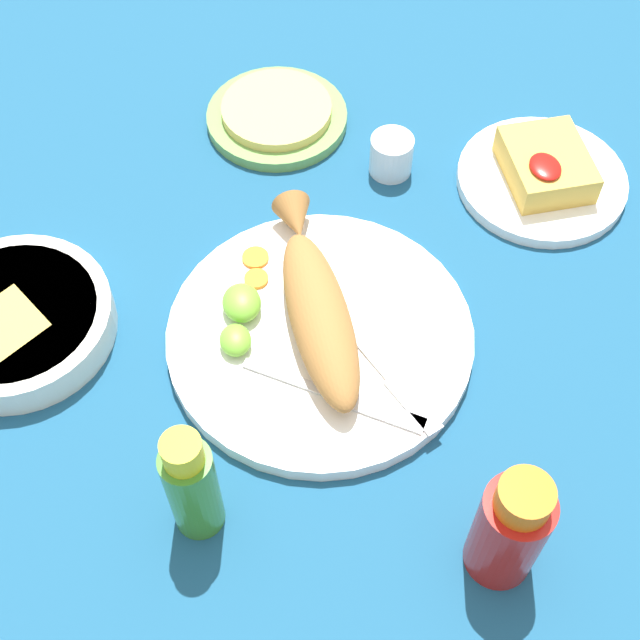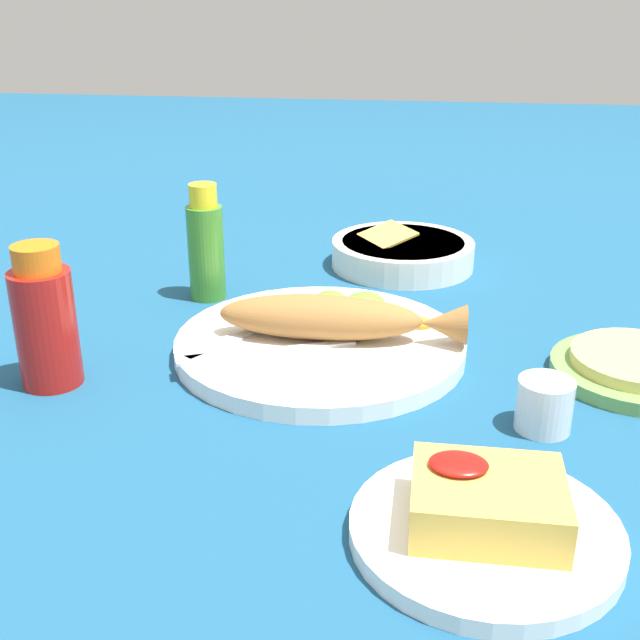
{
  "view_description": "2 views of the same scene",
  "coord_description": "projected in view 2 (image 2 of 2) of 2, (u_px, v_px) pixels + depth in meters",
  "views": [
    {
      "loc": [
        0.48,
        -0.1,
        0.76
      ],
      "look_at": [
        0.0,
        0.0,
        0.04
      ],
      "focal_mm": 50.0,
      "sensor_mm": 36.0,
      "label": 1
    },
    {
      "loc": [
        -0.11,
        0.77,
        0.37
      ],
      "look_at": [
        0.0,
        0.0,
        0.04
      ],
      "focal_mm": 45.0,
      "sensor_mm": 36.0,
      "label": 2
    }
  ],
  "objects": [
    {
      "name": "ground_plane",
      "position": [
        320.0,
        353.0,
        0.86
      ],
      "size": [
        4.0,
        4.0,
        0.0
      ],
      "primitive_type": "plane",
      "color": "navy"
    },
    {
      "name": "main_plate",
      "position": [
        320.0,
        345.0,
        0.85
      ],
      "size": [
        0.31,
        0.31,
        0.02
      ],
      "primitive_type": "cylinder",
      "color": "white",
      "rests_on": "ground_plane"
    },
    {
      "name": "fried_fish",
      "position": [
        335.0,
        318.0,
        0.84
      ],
      "size": [
        0.26,
        0.06,
        0.05
      ],
      "rotation": [
        0.0,
        0.0,
        0.03
      ],
      "color": "#996633",
      "rests_on": "main_plate"
    },
    {
      "name": "fork_near",
      "position": [
        255.0,
        353.0,
        0.81
      ],
      "size": [
        0.18,
        0.08,
        0.0
      ],
      "rotation": [
        0.0,
        0.0,
        6.68
      ],
      "color": "silver",
      "rests_on": "main_plate"
    },
    {
      "name": "fork_far",
      "position": [
        244.0,
        334.0,
        0.85
      ],
      "size": [
        0.11,
        0.16,
        0.0
      ],
      "rotation": [
        0.0,
        0.0,
        7.26
      ],
      "color": "silver",
      "rests_on": "main_plate"
    },
    {
      "name": "carrot_slice_near",
      "position": [
        420.0,
        323.0,
        0.88
      ],
      "size": [
        0.03,
        0.03,
        0.0
      ],
      "primitive_type": "cylinder",
      "color": "orange",
      "rests_on": "main_plate"
    },
    {
      "name": "carrot_slice_mid",
      "position": [
        395.0,
        321.0,
        0.89
      ],
      "size": [
        0.03,
        0.03,
        0.0
      ],
      "primitive_type": "cylinder",
      "color": "orange",
      "rests_on": "main_plate"
    },
    {
      "name": "lime_wedge_main",
      "position": [
        365.0,
        304.0,
        0.91
      ],
      "size": [
        0.05,
        0.04,
        0.03
      ],
      "primitive_type": "ellipsoid",
      "color": "#6BB233",
      "rests_on": "main_plate"
    },
    {
      "name": "lime_wedge_side",
      "position": [
        331.0,
        300.0,
        0.92
      ],
      "size": [
        0.04,
        0.03,
        0.02
      ],
      "primitive_type": "ellipsoid",
      "color": "#6BB233",
      "rests_on": "main_plate"
    },
    {
      "name": "hot_sauce_bottle_red",
      "position": [
        45.0,
        321.0,
        0.77
      ],
      "size": [
        0.06,
        0.06,
        0.14
      ],
      "color": "#B21914",
      "rests_on": "ground_plane"
    },
    {
      "name": "hot_sauce_bottle_green",
      "position": [
        206.0,
        246.0,
        0.98
      ],
      "size": [
        0.04,
        0.04,
        0.14
      ],
      "color": "#3D8428",
      "rests_on": "ground_plane"
    },
    {
      "name": "salt_cup",
      "position": [
        544.0,
        408.0,
        0.7
      ],
      "size": [
        0.05,
        0.05,
        0.05
      ],
      "color": "silver",
      "rests_on": "ground_plane"
    },
    {
      "name": "side_plate_fries",
      "position": [
        485.0,
        532.0,
        0.57
      ],
      "size": [
        0.19,
        0.19,
        0.01
      ],
      "primitive_type": "cylinder",
      "color": "white",
      "rests_on": "ground_plane"
    },
    {
      "name": "fries_pile",
      "position": [
        487.0,
        501.0,
        0.56
      ],
      "size": [
        0.11,
        0.09,
        0.04
      ],
      "color": "gold",
      "rests_on": "side_plate_fries"
    },
    {
      "name": "guacamole_bowl",
      "position": [
        402.0,
        252.0,
        1.11
      ],
      "size": [
        0.2,
        0.2,
        0.05
      ],
      "color": "white",
      "rests_on": "ground_plane"
    },
    {
      "name": "tortilla_plate",
      "position": [
        637.0,
        371.0,
        0.8
      ],
      "size": [
        0.17,
        0.17,
        0.01
      ],
      "primitive_type": "cylinder",
      "color": "#6B9E4C",
      "rests_on": "ground_plane"
    },
    {
      "name": "tortilla_stack",
      "position": [
        639.0,
        360.0,
        0.8
      ],
      "size": [
        0.13,
        0.13,
        0.01
      ],
      "primitive_type": "cylinder",
      "color": "#E0C666",
      "rests_on": "tortilla_plate"
    }
  ]
}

